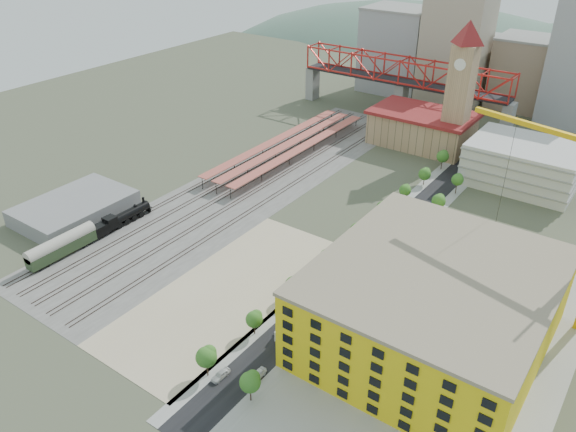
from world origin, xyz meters
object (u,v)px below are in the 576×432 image
Objects in this scene: site_trailer_d at (366,254)px; construction_building at (432,306)px; coach at (61,246)px; site_trailer_a at (290,326)px; clock_tower at (462,77)px; car_0 at (221,375)px; locomotive at (120,219)px; site_trailer_c at (323,295)px; site_trailer_b at (300,315)px.

construction_building is at bearing -44.64° from site_trailer_d.
coach reaches higher than site_trailer_a.
clock_tower reaches higher than site_trailer_d.
construction_building is at bearing 52.34° from car_0.
construction_building is 2.14× the size of locomotive.
site_trailer_d is (0.00, 21.55, -0.10)m from site_trailer_c.
clock_tower is 5.14× the size of site_trailer_b.
site_trailer_b is at bearing -72.31° from site_trailer_c.
site_trailer_b is (-26.00, -10.32, -8.03)m from construction_building.
site_trailer_c reaches higher than site_trailer_d.
clock_tower is 11.76× the size of car_0.
site_trailer_a is at bearing -86.00° from clock_tower.
construction_building is 30.87m from site_trailer_a.
site_trailer_a is (-26.00, -14.53, -8.12)m from construction_building.
clock_tower reaches higher than car_0.
locomotive reaches higher than site_trailer_d.
clock_tower is 118.03m from site_trailer_a.
site_trailer_d is (-26.00, 20.48, -8.13)m from construction_building.
car_0 is at bearing -106.07° from site_trailer_a.
construction_building is at bearing 15.55° from coach.
site_trailer_d is at bearing 21.98° from locomotive.
locomotive is 5.35× the size of car_0.
coach is 66.95m from site_trailer_a.
clock_tower is 5.55× the size of site_trailer_d.
site_trailer_b is at bearing 85.60° from car_0.
site_trailer_d is 54.55m from car_0.
car_0 is at bearing -95.59° from site_trailer_b.
site_trailer_a is at bearing 9.52° from coach.
car_0 is at bearing -130.48° from construction_building.
construction_building is at bearing -71.22° from clock_tower.
construction_building is at bearing 21.89° from site_trailer_a.
coach is at bearing -151.49° from site_trailer_d.
clock_tower is 2.20× the size of locomotive.
site_trailer_a is 35.01m from site_trailer_d.
site_trailer_b is at bearing 13.03° from coach.
site_trailer_b is at bearing -158.36° from construction_building.
construction_building is at bearing 3.83° from locomotive.
locomotive is 19.47m from coach.
construction_building reaches higher than locomotive.
clock_tower is at bearing 108.78° from construction_building.
site_trailer_a is 13.45m from site_trailer_c.
coach reaches higher than site_trailer_b.
clock_tower is 1.03× the size of construction_building.
construction_building reaches higher than site_trailer_b.
site_trailer_c is (0.00, 13.45, 0.09)m from site_trailer_a.
coach is 1.96× the size of site_trailer_c.
site_trailer_d is 2.12× the size of car_0.
coach is (-58.00, -125.59, -25.41)m from clock_tower.
locomotive is 2.35× the size of site_trailer_c.
site_trailer_b is at bearing 82.70° from site_trailer_a.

